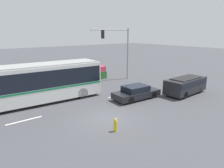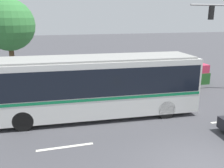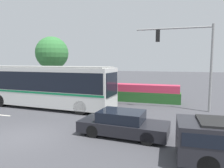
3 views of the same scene
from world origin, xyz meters
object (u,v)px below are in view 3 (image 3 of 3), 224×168
Objects in this scene: sedan_foreground at (123,124)px; traffic_light_pole at (193,53)px; street_tree_left at (52,53)px; city_bus at (43,84)px.

traffic_light_pole reaches higher than sedan_foreground.
traffic_light_pole is (3.57, 6.54, 3.68)m from sedan_foreground.
traffic_light_pole is 17.40m from street_tree_left.
sedan_foreground is 0.66× the size of street_tree_left.
city_bus is 10.36m from street_tree_left.
city_bus is 2.66× the size of sedan_foreground.
sedan_foreground is 18.61m from street_tree_left.
street_tree_left is (-4.83, 8.71, 2.84)m from city_bus.
traffic_light_pole is at bearing -22.27° from street_tree_left.
city_bus is 1.76× the size of street_tree_left.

